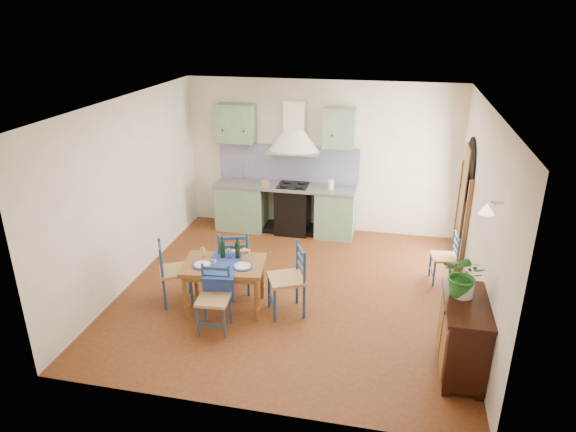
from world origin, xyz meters
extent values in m
plane|color=#47220F|center=(0.00, 0.00, 0.00)|extent=(5.00, 5.00, 0.00)
cube|color=white|center=(0.00, 2.50, 1.40)|extent=(5.00, 0.04, 2.80)
cube|color=gray|center=(-1.45, 2.19, 0.44)|extent=(0.90, 0.60, 0.88)
cube|color=gray|center=(0.35, 2.19, 0.44)|extent=(0.70, 0.60, 0.88)
cube|color=black|center=(-0.45, 2.19, 0.44)|extent=(0.60, 0.58, 0.88)
cube|color=gray|center=(-0.60, 2.19, 0.90)|extent=(2.60, 0.64, 0.04)
cube|color=silver|center=(-1.45, 2.19, 0.90)|extent=(0.45, 0.40, 0.03)
cylinder|color=silver|center=(-1.45, 2.37, 1.05)|extent=(0.02, 0.02, 0.26)
cube|color=black|center=(-0.45, 2.19, 0.93)|extent=(0.55, 0.48, 0.02)
cube|color=black|center=(-0.60, 2.24, 0.04)|extent=(2.60, 0.50, 0.08)
cube|color=#0A0E5F|center=(-0.60, 2.46, 1.26)|extent=(2.65, 0.05, 0.68)
cube|color=gray|center=(-1.55, 2.32, 2.00)|extent=(0.70, 0.34, 0.70)
cube|color=gray|center=(0.35, 2.32, 2.00)|extent=(0.55, 0.34, 0.70)
cone|color=silver|center=(-0.45, 2.25, 1.75)|extent=(0.96, 0.96, 0.40)
cube|color=silver|center=(-0.45, 2.34, 2.20)|extent=(0.36, 0.30, 0.50)
cube|color=white|center=(2.50, 0.00, 1.40)|extent=(0.04, 5.00, 2.80)
cube|color=black|center=(2.48, 1.40, 0.82)|extent=(0.03, 1.00, 1.65)
cylinder|color=black|center=(2.48, 1.40, 1.65)|extent=(0.03, 1.00, 1.00)
cube|color=brown|center=(2.46, 0.86, 0.82)|extent=(0.06, 0.06, 1.65)
cube|color=brown|center=(2.46, 1.94, 0.82)|extent=(0.06, 0.06, 1.65)
cube|color=brown|center=(2.47, 1.62, 0.98)|extent=(0.04, 0.55, 1.96)
cylinder|color=silver|center=(2.44, -1.18, 2.05)|extent=(0.15, 0.04, 0.04)
cone|color=#FFEDC6|center=(2.34, -1.18, 1.98)|extent=(0.16, 0.16, 0.12)
cube|color=white|center=(-2.50, 0.00, 1.40)|extent=(0.04, 5.00, 2.80)
cube|color=silver|center=(0.00, 0.00, 2.80)|extent=(5.00, 5.00, 0.01)
cube|color=brown|center=(-0.84, -0.64, 0.67)|extent=(1.19, 0.88, 0.05)
cube|color=brown|center=(-0.84, -0.64, 0.61)|extent=(1.07, 0.75, 0.08)
cylinder|color=brown|center=(-1.28, -1.00, 0.32)|extent=(0.06, 0.06, 0.65)
cylinder|color=brown|center=(-1.36, -0.40, 0.32)|extent=(0.06, 0.06, 0.65)
cylinder|color=brown|center=(-0.32, -0.87, 0.32)|extent=(0.06, 0.06, 0.65)
cylinder|color=brown|center=(-0.40, -0.27, 0.32)|extent=(0.06, 0.06, 0.65)
cube|color=navy|center=(-0.83, -0.68, 0.70)|extent=(0.52, 0.87, 0.01)
cube|color=navy|center=(-0.79, -1.01, 0.52)|extent=(0.41, 0.07, 0.38)
cylinder|color=navy|center=(-1.10, -0.76, 0.71)|extent=(0.28, 0.28, 0.01)
cylinder|color=silver|center=(-1.10, -0.76, 0.72)|extent=(0.22, 0.22, 0.01)
cylinder|color=navy|center=(-0.55, -0.69, 0.71)|extent=(0.28, 0.28, 0.01)
cylinder|color=silver|center=(-0.55, -0.69, 0.72)|extent=(0.22, 0.22, 0.01)
cylinder|color=black|center=(-0.91, -0.46, 0.86)|extent=(0.07, 0.07, 0.32)
cylinder|color=black|center=(-0.70, -0.43, 0.86)|extent=(0.07, 0.07, 0.32)
cylinder|color=white|center=(-0.58, -0.46, 0.76)|extent=(0.05, 0.05, 0.10)
sphere|color=yellow|center=(-0.58, -0.46, 0.85)|extent=(0.10, 0.10, 0.10)
cylinder|color=navy|center=(-0.97, -1.37, 0.22)|extent=(0.03, 0.03, 0.45)
cylinder|color=navy|center=(-1.00, -1.02, 0.44)|extent=(0.03, 0.03, 0.87)
cylinder|color=navy|center=(-0.62, -1.34, 0.22)|extent=(0.03, 0.03, 0.45)
cylinder|color=navy|center=(-0.65, -0.99, 0.44)|extent=(0.03, 0.03, 0.87)
cube|color=tan|center=(-0.81, -1.18, 0.46)|extent=(0.44, 0.44, 0.04)
cube|color=navy|center=(-0.82, -1.01, 0.58)|extent=(0.37, 0.05, 0.04)
cube|color=navy|center=(-0.82, -1.01, 0.70)|extent=(0.37, 0.05, 0.04)
cube|color=navy|center=(-0.82, -1.01, 0.82)|extent=(0.37, 0.05, 0.04)
cube|color=navy|center=(-0.79, -1.35, 0.17)|extent=(0.35, 0.06, 0.02)
cylinder|color=navy|center=(-0.73, 0.14, 0.26)|extent=(0.04, 0.04, 0.51)
cylinder|color=navy|center=(-0.61, -0.25, 0.50)|extent=(0.04, 0.04, 1.01)
cylinder|color=navy|center=(-1.11, 0.02, 0.26)|extent=(0.04, 0.04, 0.51)
cylinder|color=navy|center=(-1.00, -0.36, 0.50)|extent=(0.04, 0.04, 1.01)
cube|color=tan|center=(-0.86, -0.11, 0.53)|extent=(0.58, 0.58, 0.04)
cube|color=navy|center=(-0.80, -0.31, 0.67)|extent=(0.41, 0.15, 0.05)
cube|color=navy|center=(-0.80, -0.31, 0.80)|extent=(0.41, 0.15, 0.05)
cube|color=navy|center=(-0.80, -0.31, 0.94)|extent=(0.41, 0.15, 0.05)
cube|color=navy|center=(-0.92, 0.08, 0.20)|extent=(0.39, 0.15, 0.03)
cylinder|color=navy|center=(-1.32, -0.69, 0.24)|extent=(0.04, 0.04, 0.48)
cylinder|color=navy|center=(-1.66, -0.86, 0.47)|extent=(0.04, 0.04, 0.93)
cylinder|color=navy|center=(-1.50, -0.36, 0.24)|extent=(0.04, 0.04, 0.48)
cylinder|color=navy|center=(-1.83, -0.53, 0.47)|extent=(0.04, 0.04, 0.93)
cube|color=tan|center=(-1.58, -0.61, 0.49)|extent=(0.59, 0.59, 0.04)
cube|color=navy|center=(-1.74, -0.69, 0.62)|extent=(0.20, 0.36, 0.05)
cube|color=navy|center=(-1.74, -0.69, 0.75)|extent=(0.20, 0.36, 0.05)
cube|color=navy|center=(-1.74, -0.69, 0.87)|extent=(0.20, 0.36, 0.05)
cube|color=navy|center=(-1.41, -0.52, 0.19)|extent=(0.20, 0.35, 0.03)
cylinder|color=navy|center=(-0.24, -0.48, 0.26)|extent=(0.04, 0.04, 0.52)
cylinder|color=navy|center=(0.12, -0.31, 0.50)|extent=(0.04, 0.04, 1.01)
cylinder|color=navy|center=(-0.07, -0.85, 0.26)|extent=(0.04, 0.04, 0.52)
cylinder|color=navy|center=(0.29, -0.68, 0.50)|extent=(0.04, 0.04, 1.01)
cube|color=tan|center=(0.03, -0.58, 0.53)|extent=(0.62, 0.62, 0.04)
cube|color=navy|center=(0.21, -0.49, 0.67)|extent=(0.21, 0.40, 0.05)
cube|color=navy|center=(0.21, -0.49, 0.81)|extent=(0.21, 0.40, 0.05)
cube|color=navy|center=(0.21, -0.49, 0.94)|extent=(0.21, 0.40, 0.05)
cube|color=navy|center=(-0.16, -0.66, 0.20)|extent=(0.20, 0.38, 0.03)
cylinder|color=navy|center=(2.02, 0.92, 0.20)|extent=(0.03, 0.03, 0.41)
cylinder|color=navy|center=(2.34, 0.97, 0.40)|extent=(0.03, 0.03, 0.80)
cylinder|color=navy|center=(2.06, 0.61, 0.20)|extent=(0.03, 0.03, 0.41)
cylinder|color=navy|center=(2.38, 0.65, 0.40)|extent=(0.03, 0.03, 0.80)
cube|color=tan|center=(2.20, 0.79, 0.42)|extent=(0.42, 0.42, 0.04)
cube|color=navy|center=(2.36, 0.81, 0.53)|extent=(0.07, 0.34, 0.04)
cube|color=navy|center=(2.36, 0.81, 0.64)|extent=(0.07, 0.34, 0.04)
cube|color=navy|center=(2.36, 0.81, 0.74)|extent=(0.07, 0.34, 0.04)
cube|color=navy|center=(2.04, 0.77, 0.16)|extent=(0.07, 0.32, 0.02)
cube|color=black|center=(2.27, -1.38, 0.49)|extent=(0.45, 1.00, 0.82)
cube|color=black|center=(2.27, -1.38, 0.92)|extent=(0.50, 1.05, 0.04)
cube|color=brown|center=(2.04, -1.61, 0.45)|extent=(0.02, 0.38, 0.63)
cube|color=brown|center=(2.04, -1.15, 0.45)|extent=(0.02, 0.38, 0.63)
cube|color=black|center=(2.09, -1.82, 0.04)|extent=(0.08, 0.08, 0.08)
cube|color=black|center=(2.09, -0.94, 0.04)|extent=(0.08, 0.08, 0.08)
cube|color=black|center=(2.44, -1.82, 0.04)|extent=(0.08, 0.08, 0.08)
cube|color=black|center=(2.44, -0.94, 0.04)|extent=(0.08, 0.08, 0.08)
imported|color=#216623|center=(2.21, -1.24, 1.19)|extent=(0.58, 0.55, 0.52)
camera|label=1|loc=(1.34, -6.58, 3.95)|focal=32.00mm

